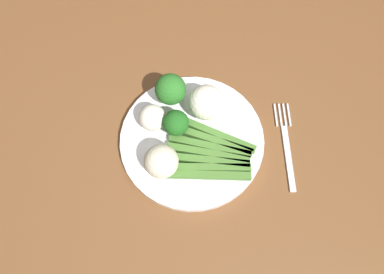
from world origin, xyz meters
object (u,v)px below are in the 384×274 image
(broccoli_front_left, at_px, (176,123))
(cauliflower_right, at_px, (161,161))
(broccoli_front, at_px, (171,90))
(fork, at_px, (286,144))
(asparagus_bundle, at_px, (210,154))
(dining_table, at_px, (215,141))
(plate, at_px, (192,140))
(cauliflower_back_right, at_px, (206,102))
(cauliflower_outer_edge, at_px, (152,119))

(broccoli_front_left, distance_m, cauliflower_right, 0.07)
(broccoli_front, relative_size, fork, 0.40)
(asparagus_bundle, bearing_deg, broccoli_front, -46.97)
(dining_table, relative_size, fork, 8.13)
(broccoli_front_left, distance_m, fork, 0.20)
(cauliflower_right, xyz_separation_m, fork, (0.22, 0.02, -0.04))
(broccoli_front_left, height_order, broccoli_front, broccoli_front)
(plate, distance_m, cauliflower_back_right, 0.07)
(broccoli_front, xyz_separation_m, fork, (0.19, -0.11, -0.05))
(broccoli_front_left, relative_size, cauliflower_right, 0.96)
(plate, xyz_separation_m, broccoli_front_left, (-0.02, 0.02, 0.04))
(dining_table, bearing_deg, cauliflower_right, -143.45)
(plate, distance_m, asparagus_bundle, 0.05)
(broccoli_front, bearing_deg, cauliflower_outer_edge, -129.82)
(plate, height_order, cauliflower_right, cauliflower_right)
(dining_table, bearing_deg, broccoli_front_left, -166.23)
(cauliflower_right, bearing_deg, fork, 4.34)
(cauliflower_outer_edge, bearing_deg, dining_table, 1.28)
(dining_table, bearing_deg, plate, -145.96)
(fork, bearing_deg, cauliflower_outer_edge, 80.97)
(plate, relative_size, cauliflower_outer_edge, 5.40)
(broccoli_front, distance_m, fork, 0.22)
(cauliflower_right, distance_m, fork, 0.22)
(dining_table, height_order, cauliflower_right, cauliflower_right)
(cauliflower_back_right, distance_m, fork, 0.16)
(cauliflower_back_right, height_order, cauliflower_outer_edge, cauliflower_back_right)
(cauliflower_back_right, relative_size, fork, 0.37)
(cauliflower_outer_edge, relative_size, fork, 0.28)
(dining_table, relative_size, asparagus_bundle, 8.51)
(asparagus_bundle, bearing_deg, dining_table, -93.48)
(asparagus_bundle, relative_size, fork, 0.96)
(broccoli_front, xyz_separation_m, cauliflower_right, (-0.03, -0.12, -0.01))
(cauliflower_outer_edge, bearing_deg, cauliflower_right, -84.64)
(broccoli_front_left, bearing_deg, fork, -13.62)
(cauliflower_right, bearing_deg, broccoli_front, 76.63)
(asparagus_bundle, xyz_separation_m, broccoli_front, (-0.05, 0.11, 0.03))
(cauliflower_right, relative_size, cauliflower_back_right, 0.91)
(broccoli_front_left, bearing_deg, cauliflower_back_right, 29.93)
(plate, xyz_separation_m, asparagus_bundle, (0.03, -0.03, 0.01))
(dining_table, xyz_separation_m, broccoli_front, (-0.08, 0.04, 0.16))
(cauliflower_back_right, bearing_deg, asparagus_bundle, -93.24)
(cauliflower_back_right, bearing_deg, broccoli_front, 153.37)
(plate, xyz_separation_m, cauliflower_outer_edge, (-0.06, 0.03, 0.03))
(cauliflower_back_right, bearing_deg, cauliflower_outer_edge, -170.79)
(plate, bearing_deg, broccoli_front_left, 144.70)
(cauliflower_right, relative_size, fork, 0.34)
(dining_table, height_order, cauliflower_back_right, cauliflower_back_right)
(dining_table, distance_m, fork, 0.16)
(cauliflower_right, height_order, fork, cauliflower_right)
(broccoli_front, bearing_deg, plate, -71.36)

